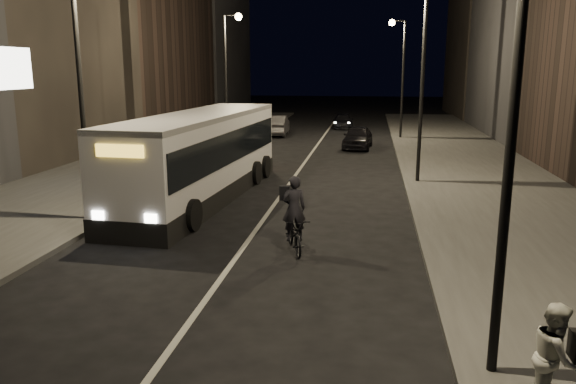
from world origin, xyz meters
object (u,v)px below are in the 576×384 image
(streetlight_right_near, at_px, (500,44))
(cyclist_on_bicycle, at_px, (295,226))
(streetlight_right_mid, at_px, (417,60))
(pedestrian_woman, at_px, (555,357))
(streetlight_right_far, at_px, (400,63))
(car_far, at_px, (343,121))
(car_near, at_px, (358,137))
(streetlight_left_near, at_px, (86,57))
(car_mid, at_px, (276,125))
(city_bus, at_px, (201,153))
(streetlight_left_far, at_px, (229,62))

(streetlight_right_near, bearing_deg, cyclist_on_bicycle, 122.53)
(streetlight_right_mid, relative_size, pedestrian_woman, 4.95)
(streetlight_right_far, relative_size, car_far, 2.04)
(car_near, bearing_deg, car_far, 101.52)
(streetlight_right_near, distance_m, streetlight_right_mid, 16.00)
(streetlight_left_near, relative_size, car_mid, 1.76)
(car_near, bearing_deg, car_mid, 139.67)
(city_bus, height_order, pedestrian_woman, city_bus)
(pedestrian_woman, height_order, car_near, pedestrian_woman)
(city_bus, height_order, car_mid, city_bus)
(streetlight_right_far, xyz_separation_m, car_mid, (-8.93, 1.18, -4.60))
(streetlight_right_mid, xyz_separation_m, streetlight_left_far, (-10.66, 10.00, 0.00))
(streetlight_right_near, bearing_deg, city_bus, 124.77)
(car_far, bearing_deg, streetlight_right_near, -89.19)
(city_bus, xyz_separation_m, car_near, (5.66, 15.03, -1.10))
(pedestrian_woman, relative_size, car_mid, 0.36)
(car_mid, bearing_deg, city_bus, 88.34)
(car_mid, bearing_deg, streetlight_left_far, 73.06)
(streetlight_left_far, bearing_deg, car_far, 63.53)
(streetlight_right_near, relative_size, city_bus, 0.65)
(streetlight_right_mid, height_order, streetlight_left_near, same)
(cyclist_on_bicycle, bearing_deg, streetlight_left_near, 145.91)
(city_bus, bearing_deg, streetlight_right_mid, 29.91)
(streetlight_left_far, bearing_deg, city_bus, -80.44)
(city_bus, xyz_separation_m, pedestrian_woman, (9.19, -12.95, -0.83))
(streetlight_left_near, height_order, car_far, streetlight_left_near)
(pedestrian_woman, xyz_separation_m, car_near, (-3.53, 27.98, -0.27))
(streetlight_right_far, bearing_deg, cyclist_on_bicycle, -98.40)
(cyclist_on_bicycle, bearing_deg, city_bus, 109.05)
(streetlight_right_near, distance_m, cyclist_on_bicycle, 8.51)
(car_near, height_order, car_far, car_near)
(streetlight_left_near, bearing_deg, streetlight_right_mid, 36.88)
(streetlight_right_far, distance_m, pedestrian_woman, 33.30)
(city_bus, bearing_deg, car_mid, 95.61)
(car_mid, bearing_deg, streetlight_right_mid, 114.11)
(streetlight_left_near, xyz_separation_m, city_bus, (2.37, 3.95, -3.55))
(car_near, bearing_deg, city_bus, -106.38)
(car_near, distance_m, car_mid, 8.83)
(city_bus, xyz_separation_m, car_far, (4.12, 27.07, -1.23))
(streetlight_right_mid, distance_m, city_bus, 9.89)
(city_bus, relative_size, car_near, 2.98)
(car_near, height_order, car_mid, car_mid)
(streetlight_right_far, height_order, streetlight_left_far, same)
(city_bus, bearing_deg, streetlight_right_far, 71.42)
(streetlight_left_far, bearing_deg, streetlight_left_near, -90.00)
(streetlight_right_far, distance_m, streetlight_left_near, 26.26)
(streetlight_right_mid, relative_size, streetlight_left_far, 1.00)
(city_bus, bearing_deg, streetlight_right_near, -51.32)
(city_bus, bearing_deg, streetlight_left_near, -117.00)
(streetlight_left_near, height_order, cyclist_on_bicycle, streetlight_left_near)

